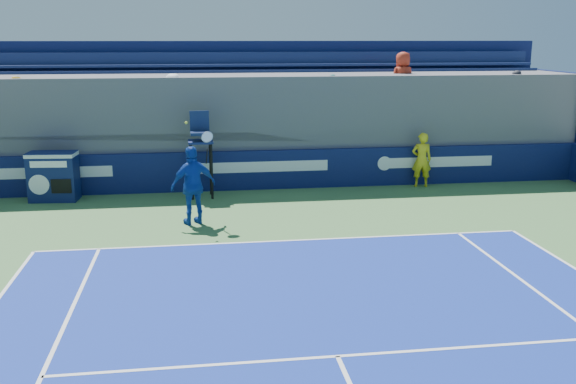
{
  "coord_description": "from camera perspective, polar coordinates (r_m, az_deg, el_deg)",
  "views": [
    {
      "loc": [
        -1.9,
        -1.87,
        4.5
      ],
      "look_at": [
        0.0,
        11.5,
        1.25
      ],
      "focal_mm": 40.0,
      "sensor_mm": 36.0,
      "label": 1
    }
  ],
  "objects": [
    {
      "name": "ball_person",
      "position": [
        20.15,
        11.79,
        2.82
      ],
      "size": [
        0.66,
        0.49,
        1.68
      ],
      "primitive_type": "imported",
      "rotation": [
        0.0,
        0.0,
        3.0
      ],
      "color": "yellow",
      "rests_on": "apron"
    },
    {
      "name": "back_hoarding",
      "position": [
        19.46,
        -2.31,
        1.97
      ],
      "size": [
        20.4,
        0.21,
        1.2
      ],
      "color": "#0C1446",
      "rests_on": "ground"
    },
    {
      "name": "match_clock",
      "position": [
        19.21,
        -20.14,
        1.42
      ],
      "size": [
        1.38,
        0.83,
        1.4
      ],
      "color": "#0F1A4B",
      "rests_on": "ground"
    },
    {
      "name": "umpire_chair",
      "position": [
        18.49,
        -7.78,
        4.16
      ],
      "size": [
        0.72,
        0.72,
        2.48
      ],
      "color": "black",
      "rests_on": "ground"
    },
    {
      "name": "tennis_player",
      "position": [
        15.84,
        -8.41,
        0.58
      ],
      "size": [
        1.24,
        0.87,
        2.57
      ],
      "color": "#133D9D",
      "rests_on": "apron"
    },
    {
      "name": "stadium_seating",
      "position": [
        21.27,
        -2.91,
        6.33
      ],
      "size": [
        21.0,
        4.05,
        4.4
      ],
      "color": "#55555A",
      "rests_on": "ground"
    }
  ]
}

